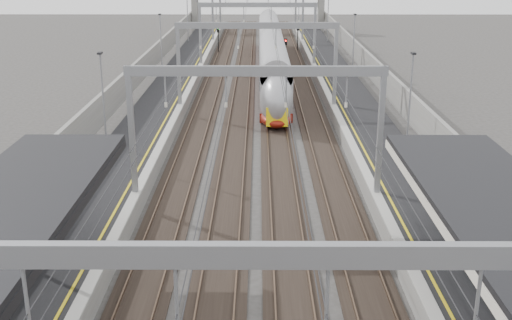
{
  "coord_description": "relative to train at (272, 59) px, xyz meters",
  "views": [
    {
      "loc": [
        0.13,
        -9.26,
        13.0
      ],
      "look_at": [
        0.0,
        22.89,
        2.45
      ],
      "focal_mm": 45.0,
      "sensor_mm": 36.0,
      "label": 1
    }
  ],
  "objects": [
    {
      "name": "signal_red_far",
      "position": [
        3.9,
        19.46,
        0.41
      ],
      "size": [
        0.32,
        0.32,
        3.48
      ],
      "color": "black",
      "rests_on": "ground"
    },
    {
      "name": "wall_right",
      "position": [
        9.7,
        -13.53,
        -0.4
      ],
      "size": [
        0.3,
        120.0,
        3.2
      ],
      "primitive_type": "cube",
      "color": "slate",
      "rests_on": "ground"
    },
    {
      "name": "overhead_line",
      "position": [
        -1.5,
        -6.91,
        4.14
      ],
      "size": [
        13.0,
        140.0,
        6.6
      ],
      "color": "gray",
      "rests_on": "platform_left"
    },
    {
      "name": "signal_red_near",
      "position": [
        1.7,
        5.46,
        0.41
      ],
      "size": [
        0.32,
        0.32,
        3.48
      ],
      "color": "black",
      "rests_on": "ground"
    },
    {
      "name": "train",
      "position": [
        0.0,
        0.0,
        0.0
      ],
      "size": [
        2.57,
        46.85,
        4.07
      ],
      "color": "maroon",
      "rests_on": "ground"
    },
    {
      "name": "tracks",
      "position": [
        -1.5,
        -13.53,
        -1.96
      ],
      "size": [
        11.4,
        140.0,
        0.2
      ],
      "color": "black",
      "rests_on": "ground"
    },
    {
      "name": "signal_green",
      "position": [
        -6.7,
        17.35,
        0.41
      ],
      "size": [
        0.32,
        0.32,
        3.48
      ],
      "color": "black",
      "rests_on": "ground"
    },
    {
      "name": "platform_left",
      "position": [
        -9.5,
        -13.53,
        -1.5
      ],
      "size": [
        4.0,
        120.0,
        1.0
      ],
      "primitive_type": "cube",
      "color": "black",
      "rests_on": "ground"
    },
    {
      "name": "wall_left",
      "position": [
        -12.7,
        -13.53,
        -0.4
      ],
      "size": [
        0.3,
        120.0,
        3.2
      ],
      "primitive_type": "cube",
      "color": "slate",
      "rests_on": "ground"
    },
    {
      "name": "platform_right",
      "position": [
        6.5,
        -13.53,
        -1.5
      ],
      "size": [
        4.0,
        120.0,
        1.0
      ],
      "primitive_type": "cube",
      "color": "black",
      "rests_on": "ground"
    }
  ]
}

